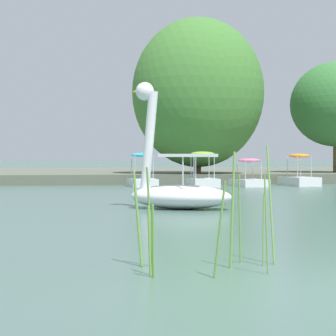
{
  "coord_description": "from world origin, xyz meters",
  "views": [
    {
      "loc": [
        -2.91,
        -6.87,
        1.37
      ],
      "look_at": [
        -0.28,
        14.53,
        1.01
      ],
      "focal_mm": 74.97,
      "sensor_mm": 36.0,
      "label": 1
    }
  ],
  "objects_px": {
    "tree_willow_overhanging": "(198,92)",
    "tree_broadleaf_left": "(336,104)",
    "pedal_boat_pink": "(249,177)",
    "pedal_boat_cyan": "(142,176)",
    "pedal_boat_orange": "(299,177)",
    "swan_boat": "(177,186)",
    "pedal_boat_lime": "(202,176)"
  },
  "relations": [
    {
      "from": "pedal_boat_orange",
      "to": "tree_willow_overhanging",
      "type": "distance_m",
      "value": 6.87
    },
    {
      "from": "pedal_boat_lime",
      "to": "pedal_boat_cyan",
      "type": "relative_size",
      "value": 1.03
    },
    {
      "from": "swan_boat",
      "to": "pedal_boat_lime",
      "type": "bearing_deg",
      "value": 77.37
    },
    {
      "from": "pedal_boat_pink",
      "to": "pedal_boat_orange",
      "type": "bearing_deg",
      "value": 10.19
    },
    {
      "from": "pedal_boat_pink",
      "to": "tree_willow_overhanging",
      "type": "xyz_separation_m",
      "value": [
        -1.72,
        3.89,
        4.21
      ]
    },
    {
      "from": "pedal_boat_lime",
      "to": "tree_broadleaf_left",
      "type": "height_order",
      "value": "tree_broadleaf_left"
    },
    {
      "from": "pedal_boat_cyan",
      "to": "tree_willow_overhanging",
      "type": "bearing_deg",
      "value": 48.5
    },
    {
      "from": "swan_boat",
      "to": "tree_willow_overhanging",
      "type": "distance_m",
      "value": 17.85
    },
    {
      "from": "pedal_boat_cyan",
      "to": "tree_broadleaf_left",
      "type": "distance_m",
      "value": 12.5
    },
    {
      "from": "pedal_boat_orange",
      "to": "pedal_boat_pink",
      "type": "xyz_separation_m",
      "value": [
        -2.5,
        -0.45,
        -0.02
      ]
    },
    {
      "from": "pedal_boat_orange",
      "to": "pedal_boat_cyan",
      "type": "height_order",
      "value": "pedal_boat_cyan"
    },
    {
      "from": "pedal_boat_cyan",
      "to": "tree_broadleaf_left",
      "type": "height_order",
      "value": "tree_broadleaf_left"
    },
    {
      "from": "pedal_boat_orange",
      "to": "tree_broadleaf_left",
      "type": "bearing_deg",
      "value": 52.96
    },
    {
      "from": "pedal_boat_orange",
      "to": "tree_broadleaf_left",
      "type": "relative_size",
      "value": 0.36
    },
    {
      "from": "swan_boat",
      "to": "pedal_boat_pink",
      "type": "relative_size",
      "value": 1.58
    },
    {
      "from": "pedal_boat_orange",
      "to": "pedal_boat_pink",
      "type": "distance_m",
      "value": 2.54
    },
    {
      "from": "swan_boat",
      "to": "tree_willow_overhanging",
      "type": "height_order",
      "value": "tree_willow_overhanging"
    },
    {
      "from": "pedal_boat_pink",
      "to": "pedal_boat_cyan",
      "type": "bearing_deg",
      "value": 176.1
    },
    {
      "from": "tree_willow_overhanging",
      "to": "pedal_boat_orange",
      "type": "bearing_deg",
      "value": -39.13
    },
    {
      "from": "pedal_boat_cyan",
      "to": "pedal_boat_orange",
      "type": "bearing_deg",
      "value": 0.91
    },
    {
      "from": "swan_boat",
      "to": "tree_willow_overhanging",
      "type": "relative_size",
      "value": 0.42
    },
    {
      "from": "pedal_boat_pink",
      "to": "pedal_boat_lime",
      "type": "relative_size",
      "value": 0.94
    },
    {
      "from": "tree_willow_overhanging",
      "to": "tree_broadleaf_left",
      "type": "xyz_separation_m",
      "value": [
        7.77,
        1.26,
        -0.43
      ]
    },
    {
      "from": "swan_boat",
      "to": "pedal_boat_orange",
      "type": "xyz_separation_m",
      "value": [
        7.61,
        13.62,
        -0.17
      ]
    },
    {
      "from": "tree_broadleaf_left",
      "to": "swan_boat",
      "type": "bearing_deg",
      "value": -121.33
    },
    {
      "from": "pedal_boat_orange",
      "to": "pedal_boat_cyan",
      "type": "bearing_deg",
      "value": -179.09
    },
    {
      "from": "pedal_boat_cyan",
      "to": "tree_broadleaf_left",
      "type": "xyz_separation_m",
      "value": [
        10.91,
        4.82,
        3.72
      ]
    },
    {
      "from": "pedal_boat_orange",
      "to": "pedal_boat_cyan",
      "type": "xyz_separation_m",
      "value": [
        -7.37,
        -0.12,
        0.05
      ]
    },
    {
      "from": "swan_boat",
      "to": "tree_broadleaf_left",
      "type": "relative_size",
      "value": 0.5
    },
    {
      "from": "tree_broadleaf_left",
      "to": "pedal_boat_lime",
      "type": "bearing_deg",
      "value": -147.83
    },
    {
      "from": "swan_boat",
      "to": "pedal_boat_cyan",
      "type": "relative_size",
      "value": 1.53
    },
    {
      "from": "pedal_boat_cyan",
      "to": "pedal_boat_pink",
      "type": "bearing_deg",
      "value": -3.9
    }
  ]
}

